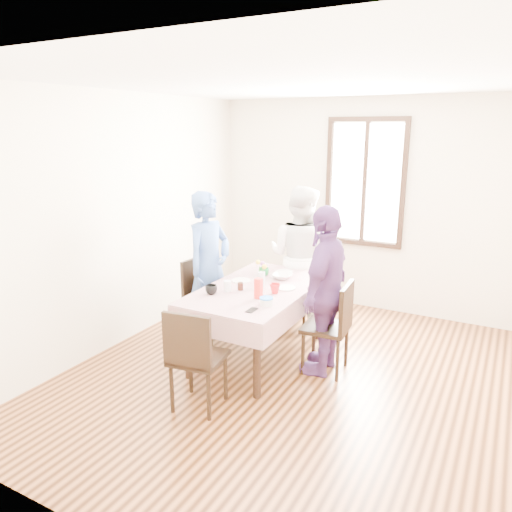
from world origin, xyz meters
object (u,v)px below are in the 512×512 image
at_px(person_right, 325,291).
at_px(chair_right, 326,327).
at_px(chair_left, 208,300).
at_px(person_far, 300,256).
at_px(dining_table, 258,323).
at_px(chair_far, 300,287).
at_px(chair_near, 198,357).
at_px(person_left, 209,267).

bearing_deg(person_right, chair_right, 88.56).
xyz_separation_m(chair_left, person_far, (0.72, 0.90, 0.39)).
xyz_separation_m(dining_table, chair_left, (-0.72, 0.15, 0.08)).
relative_size(dining_table, person_far, 0.93).
distance_m(chair_right, chair_far, 1.25).
relative_size(dining_table, chair_near, 1.71).
bearing_deg(chair_far, person_far, 98.01).
bearing_deg(dining_table, chair_left, 168.51).
bearing_deg(dining_table, person_far, 90.00).
bearing_deg(chair_near, dining_table, 81.56).
relative_size(chair_near, person_far, 0.54).
bearing_deg(chair_far, dining_table, 98.01).
distance_m(chair_near, person_left, 1.45).
xyz_separation_m(person_left, person_right, (1.40, -0.10, -0.01)).
relative_size(person_left, person_right, 1.02).
relative_size(dining_table, chair_far, 1.71).
distance_m(chair_left, chair_far, 1.17).
bearing_deg(chair_left, chair_right, 91.38).
relative_size(chair_right, person_right, 0.55).
bearing_deg(chair_far, chair_near, 98.01).
bearing_deg(dining_table, person_left, 168.21).
height_order(chair_far, person_right, person_right).
bearing_deg(chair_right, dining_table, 89.54).
distance_m(dining_table, chair_right, 0.72).
xyz_separation_m(dining_table, person_far, (-0.00, 1.05, 0.47)).
bearing_deg(chair_right, person_right, 85.66).
xyz_separation_m(chair_left, person_right, (1.42, -0.10, 0.37)).
xyz_separation_m(person_far, person_right, (0.70, -1.00, -0.02)).
distance_m(chair_near, person_far, 2.15).
bearing_deg(person_right, dining_table, -87.46).
relative_size(chair_left, chair_right, 1.00).
xyz_separation_m(chair_left, chair_near, (0.72, -1.22, 0.00)).
xyz_separation_m(dining_table, person_right, (0.70, 0.05, 0.45)).
bearing_deg(chair_near, chair_far, 81.56).
height_order(chair_far, chair_near, same).
bearing_deg(person_right, person_far, -146.54).
distance_m(dining_table, chair_left, 0.74).
bearing_deg(chair_right, person_far, 31.29).
xyz_separation_m(chair_left, chair_right, (1.44, -0.10, 0.00)).
height_order(dining_table, chair_right, chair_right).
xyz_separation_m(chair_far, chair_near, (0.00, -2.14, 0.00)).
xyz_separation_m(dining_table, chair_right, (0.72, 0.05, 0.08)).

